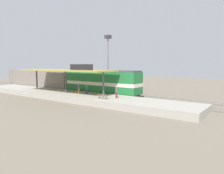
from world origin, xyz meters
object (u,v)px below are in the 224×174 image
passenger_carriage_single (39,79)px  person_boarding (116,91)px  locomotive (102,83)px  light_mast (108,51)px  person_walking (79,88)px  person_waiting (87,88)px  platform_bench (103,95)px  freight_car (78,81)px

passenger_carriage_single → person_boarding: bearing=-100.4°
locomotive → light_mast: light_mast is taller
person_walking → person_boarding: 7.37m
light_mast → person_waiting: light_mast is taller
platform_bench → passenger_carriage_single: (6.00, 23.00, 0.97)m
freight_car → light_mast: (3.20, -5.70, 6.43)m
locomotive → freight_car: (4.60, 10.26, -0.44)m
platform_bench → passenger_carriage_single: passenger_carriage_single is taller
platform_bench → person_boarding: person_boarding is taller
freight_car → person_walking: freight_car is taller
platform_bench → passenger_carriage_single: 23.79m
light_mast → person_boarding: (-12.27, -10.78, -6.54)m
person_waiting → person_walking: size_ratio=1.00×
person_walking → locomotive: bearing=-14.6°
freight_car → person_waiting: freight_car is taller
freight_car → person_walking: bearing=-134.6°
passenger_carriage_single → freight_car: (4.60, -7.74, -0.34)m
light_mast → platform_bench: bearing=-145.3°
locomotive → person_walking: (-4.40, 1.15, -0.56)m
platform_bench → person_walking: bearing=75.4°
locomotive → light_mast: 10.84m
light_mast → person_waiting: size_ratio=6.84×
person_walking → person_boarding: size_ratio=1.00×
freight_car → person_waiting: bearing=-129.6°
person_walking → platform_bench: bearing=-104.6°
passenger_carriage_single → freight_car: size_ratio=1.67×
light_mast → person_walking: size_ratio=6.84×
passenger_carriage_single → person_walking: size_ratio=11.70×
freight_car → person_walking: (-9.00, -9.11, -0.12)m
person_walking → light_mast: bearing=15.6°
passenger_carriage_single → person_waiting: bearing=-102.7°
light_mast → person_walking: bearing=-164.4°
platform_bench → person_walking: size_ratio=0.99×
locomotive → passenger_carriage_single: size_ratio=0.72×
locomotive → freight_car: locomotive is taller
passenger_carriage_single → freight_car: bearing=-59.3°
locomotive → person_walking: 4.58m
person_walking → freight_car: bearing=45.4°
locomotive → person_waiting: (-4.12, -0.29, -0.56)m
person_boarding → light_mast: bearing=41.3°
light_mast → person_walking: light_mast is taller
passenger_carriage_single → person_walking: bearing=-104.6°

